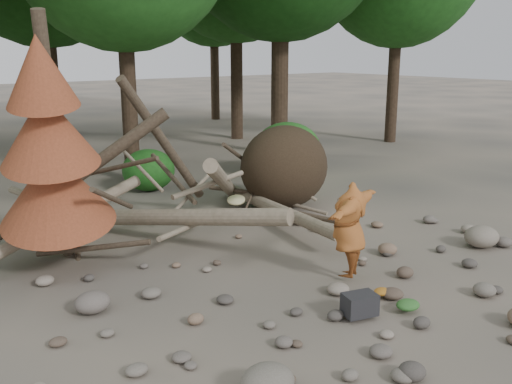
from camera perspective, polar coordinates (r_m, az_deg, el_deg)
ground at (r=9.13m, az=7.78°, el=-10.05°), size 120.00×120.00×0.00m
deadfall_pile at (r=13.13m, az=1.09°, el=1.99°), size 8.55×5.24×3.30m
dead_conifer at (r=9.75m, az=-19.86°, el=3.81°), size 2.06×2.16×4.35m
bush_mid at (r=15.53m, az=-10.71°, el=2.18°), size 1.40×1.40×1.12m
bush_right at (r=17.12m, az=3.16°, el=4.33°), size 2.00×2.00×1.60m
frisbee_thrower at (r=9.37m, az=9.30°, el=-3.72°), size 3.27×1.29×1.66m
backpack at (r=8.35m, az=10.31°, el=-11.36°), size 0.53×0.43×0.31m
cloth_green at (r=8.71m, az=14.93°, el=-11.15°), size 0.37×0.31×0.14m
cloth_orange at (r=9.10m, az=12.48°, el=-9.99°), size 0.28×0.23×0.10m
boulder_front_left at (r=6.57m, az=1.17°, el=-18.45°), size 0.62×0.56×0.37m
boulder_mid_right at (r=11.82m, az=21.64°, el=-4.16°), size 0.69×0.62×0.41m
boulder_mid_left at (r=8.72m, az=-16.05°, el=-10.56°), size 0.52×0.47×0.31m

